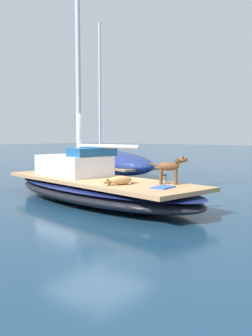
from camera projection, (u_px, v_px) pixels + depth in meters
ground_plane at (98, 202)px, 10.60m from camera, size 120.00×120.00×0.00m
sailboat_main at (98, 190)px, 10.57m from camera, size 3.70×7.56×0.66m
mast_main at (82, 62)px, 10.84m from camera, size 0.14×2.27×7.34m
cabin_house at (75, 164)px, 11.35m from camera, size 1.75×2.43×0.84m
dog_tan at (119, 180)px, 9.21m from camera, size 0.90×0.50×0.22m
dog_brown at (170, 167)px, 9.28m from camera, size 0.49×0.88×0.70m
deck_winch at (164, 179)px, 9.66m from camera, size 0.16×0.16×0.21m
deck_towel at (163, 187)px, 8.68m from camera, size 0.58×0.39×0.03m
moored_boat_starboard_side at (107, 162)px, 18.15m from camera, size 4.64×7.44×7.26m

